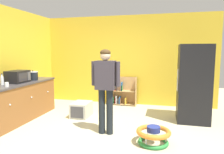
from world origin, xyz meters
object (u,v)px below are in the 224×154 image
baby_walker (153,135)px  crock_pot (33,76)px  bookshelf (122,93)px  white_cup (7,85)px  standing_person (106,84)px  kitchen_counter (20,101)px  pet_carrier (81,109)px  microwave (18,77)px  refrigerator (194,84)px  clear_bottle (2,80)px  yellow_cup (24,78)px

baby_walker → crock_pot: (-3.06, 0.99, 0.85)m
bookshelf → crock_pot: 2.59m
crock_pot → white_cup: bearing=-84.9°
standing_person → white_cup: 2.05m
kitchen_counter → white_cup: bearing=-73.7°
pet_carrier → microwave: microwave is taller
bookshelf → baby_walker: bookshelf is taller
microwave → standing_person: bearing=-7.4°
bookshelf → standing_person: (0.14, -2.30, 0.63)m
microwave → refrigerator: bearing=13.0°
crock_pot → white_cup: crock_pot is taller
microwave → crock_pot: (0.08, 0.46, -0.03)m
clear_bottle → yellow_cup: size_ratio=2.59×
clear_bottle → kitchen_counter: bearing=74.7°
kitchen_counter → refrigerator: refrigerator is taller
baby_walker → white_cup: bearing=-179.6°
refrigerator → bookshelf: size_ratio=2.09×
kitchen_counter → crock_pot: crock_pot is taller
refrigerator → microwave: (-3.96, -0.92, 0.15)m
refrigerator → standing_person: bearing=-145.7°
refrigerator → standing_person: refrigerator is taller
kitchen_counter → white_cup: (0.17, -0.60, 0.50)m
clear_bottle → yellow_cup: 0.84m
standing_person → yellow_cup: size_ratio=17.48×
refrigerator → yellow_cup: bearing=-174.0°
clear_bottle → white_cup: size_ratio=2.59×
white_cup → clear_bottle: bearing=145.5°
crock_pot → white_cup: size_ratio=2.65×
bookshelf → microwave: size_ratio=1.77×
baby_walker → yellow_cup: (-3.33, 1.01, 0.79)m
bookshelf → standing_person: standing_person is taller
clear_bottle → white_cup: clear_bottle is taller
standing_person → refrigerator: bearing=34.3°
pet_carrier → bookshelf: bearing=62.0°
standing_person → white_cup: standing_person is taller
kitchen_counter → pet_carrier: (1.31, 0.57, -0.27)m
kitchen_counter → baby_walker: (3.14, -0.57, -0.29)m
bookshelf → microwave: 2.95m
crock_pot → yellow_cup: bearing=175.9°
standing_person → bookshelf: bearing=93.6°
bookshelf → crock_pot: (-1.97, -1.55, 0.65)m
refrigerator → white_cup: 4.06m
baby_walker → microwave: 3.31m
crock_pot → standing_person: bearing=-19.3°
white_cup → yellow_cup: (-0.37, 1.03, 0.00)m
standing_person → white_cup: bearing=-172.3°
standing_person → yellow_cup: 2.51m
clear_bottle → yellow_cup: (-0.08, 0.84, -0.05)m
bookshelf → microwave: (-2.06, -2.01, 0.68)m
white_cup → yellow_cup: 1.10m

